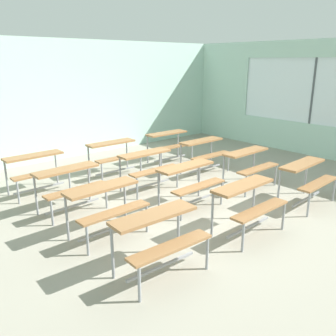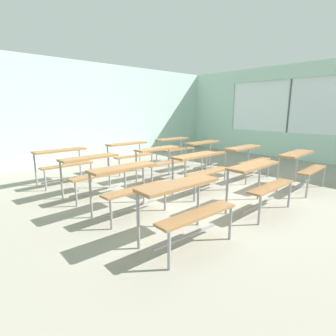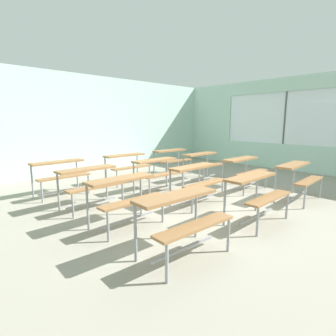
# 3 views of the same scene
# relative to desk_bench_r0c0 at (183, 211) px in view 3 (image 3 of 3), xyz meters

# --- Properties ---
(ground) EXTENTS (10.00, 9.00, 0.05)m
(ground) POSITION_rel_desk_bench_r0c0_xyz_m (1.68, 1.27, -0.59)
(ground) COLOR gray
(wall_back) EXTENTS (10.00, 0.12, 3.00)m
(wall_back) POSITION_rel_desk_bench_r0c0_xyz_m (1.68, 5.77, 0.94)
(wall_back) COLOR silver
(wall_back) RESTS_ON ground
(wall_right) EXTENTS (0.12, 9.00, 3.00)m
(wall_right) POSITION_rel_desk_bench_r0c0_xyz_m (6.68, 1.13, 0.88)
(wall_right) COLOR silver
(wall_right) RESTS_ON ground
(desk_bench_r0c0) EXTENTS (1.12, 0.63, 0.74)m
(desk_bench_r0c0) POSITION_rel_desk_bench_r0c0_xyz_m (0.00, 0.00, 0.00)
(desk_bench_r0c0) COLOR olive
(desk_bench_r0c0) RESTS_ON ground
(desk_bench_r0c1) EXTENTS (1.11, 0.61, 0.74)m
(desk_bench_r0c1) POSITION_rel_desk_bench_r0c0_xyz_m (1.65, -0.04, 0.00)
(desk_bench_r0c1) COLOR olive
(desk_bench_r0c1) RESTS_ON ground
(desk_bench_r0c2) EXTENTS (1.13, 0.64, 0.74)m
(desk_bench_r0c2) POSITION_rel_desk_bench_r0c0_xyz_m (3.35, -0.03, 0.00)
(desk_bench_r0c2) COLOR olive
(desk_bench_r0c2) RESTS_ON ground
(desk_bench_r1c0) EXTENTS (1.11, 0.62, 0.74)m
(desk_bench_r1c0) POSITION_rel_desk_bench_r0c0_xyz_m (0.03, 1.24, 0.00)
(desk_bench_r1c0) COLOR olive
(desk_bench_r1c0) RESTS_ON ground
(desk_bench_r1c1) EXTENTS (1.11, 0.61, 0.74)m
(desk_bench_r1c1) POSITION_rel_desk_bench_r0c0_xyz_m (1.68, 1.22, 0.00)
(desk_bench_r1c1) COLOR olive
(desk_bench_r1c1) RESTS_ON ground
(desk_bench_r1c2) EXTENTS (1.11, 0.60, 0.74)m
(desk_bench_r1c2) POSITION_rel_desk_bench_r0c0_xyz_m (3.31, 1.18, 0.00)
(desk_bench_r1c2) COLOR olive
(desk_bench_r1c2) RESTS_ON ground
(desk_bench_r2c0) EXTENTS (1.12, 0.64, 0.74)m
(desk_bench_r2c0) POSITION_rel_desk_bench_r0c0_xyz_m (0.04, 2.40, 0.00)
(desk_bench_r2c0) COLOR olive
(desk_bench_r2c0) RESTS_ON ground
(desk_bench_r2c1) EXTENTS (1.10, 0.59, 0.74)m
(desk_bench_r2c1) POSITION_rel_desk_bench_r0c0_xyz_m (1.69, 2.40, 0.00)
(desk_bench_r2c1) COLOR olive
(desk_bench_r2c1) RESTS_ON ground
(desk_bench_r2c2) EXTENTS (1.10, 0.59, 0.74)m
(desk_bench_r2c2) POSITION_rel_desk_bench_r0c0_xyz_m (3.34, 2.45, 0.00)
(desk_bench_r2c2) COLOR olive
(desk_bench_r2c2) RESTS_ON ground
(desk_bench_r3c0) EXTENTS (1.11, 0.61, 0.74)m
(desk_bench_r3c0) POSITION_rel_desk_bench_r0c0_xyz_m (-0.05, 3.64, 0.00)
(desk_bench_r3c0) COLOR olive
(desk_bench_r3c0) RESTS_ON ground
(desk_bench_r3c1) EXTENTS (1.11, 0.60, 0.74)m
(desk_bench_r3c1) POSITION_rel_desk_bench_r0c0_xyz_m (1.68, 3.63, 0.00)
(desk_bench_r3c1) COLOR olive
(desk_bench_r3c1) RESTS_ON ground
(desk_bench_r3c2) EXTENTS (1.11, 0.62, 0.74)m
(desk_bench_r3c2) POSITION_rel_desk_bench_r0c0_xyz_m (3.32, 3.65, 0.00)
(desk_bench_r3c2) COLOR olive
(desk_bench_r3c2) RESTS_ON ground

